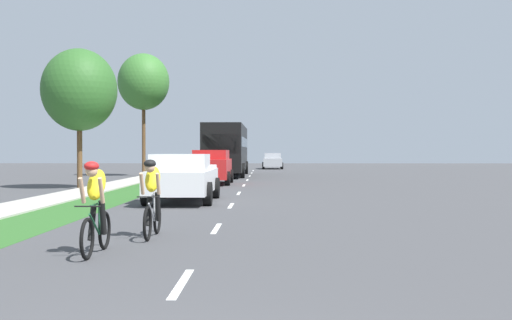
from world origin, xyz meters
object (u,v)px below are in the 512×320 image
Objects in this scene: cyclist_trailing at (152,197)px; street_tree_near at (79,90)px; cyclist_lead at (96,207)px; bus_black at (227,147)px; sedan_silver at (273,161)px; pickup_white at (183,178)px; suv_red at (211,166)px; street_tree_far at (144,82)px.

cyclist_trailing is 16.98m from street_tree_near.
cyclist_lead is 0.15× the size of bus_black.
street_tree_near is (-6.25, 15.35, 3.72)m from cyclist_trailing.
cyclist_lead is at bearing -71.89° from street_tree_near.
sedan_silver is (3.39, 16.01, -1.21)m from bus_black.
street_tree_near is (-5.71, 6.93, 3.70)m from pickup_white.
bus_black is at bearing 90.86° from cyclist_trailing.
pickup_white is 0.44× the size of bus_black.
pickup_white is 1.09× the size of suv_red.
suv_red is at bearing 90.02° from cyclist_lead.
cyclist_lead is 0.21× the size of street_tree_far.
suv_red reaches higher than cyclist_trailing.
street_tree_far is (-5.47, 20.24, 5.58)m from pickup_white.
street_tree_near reaches higher than sedan_silver.
bus_black reaches higher than cyclist_trailing.
street_tree_far reaches higher than bus_black.
street_tree_near is at bearing -143.64° from suv_red.
sedan_silver is (3.52, 48.08, -0.04)m from cyclist_lead.
bus_black is 7.25m from street_tree_far.
bus_black is (0.13, 10.55, 1.03)m from suv_red.
street_tree_far is at bearing -165.81° from bus_black.
street_tree_near is (-5.67, 17.35, 3.72)m from cyclist_lead.
cyclist_lead is 0.27× the size of street_tree_near.
pickup_white is at bearing -90.24° from bus_black.
street_tree_far reaches higher than cyclist_trailing.
sedan_silver is at bearing 82.44° from suv_red.
suv_red is (-0.01, 21.52, 0.14)m from cyclist_lead.
suv_red is (-0.58, 19.52, 0.14)m from cyclist_trailing.
pickup_white is 0.79× the size of street_tree_near.
suv_red is (-0.04, 11.10, 0.12)m from pickup_white.
suv_red is at bearing 36.36° from street_tree_near.
cyclist_lead is 2.08m from cyclist_trailing.
street_tree_far is (-5.43, 9.14, 5.46)m from suv_red.
street_tree_near reaches higher than pickup_white.
sedan_silver is (2.94, 46.08, -0.04)m from cyclist_trailing.
cyclist_trailing is at bearing -88.29° from suv_red.
bus_black is at bearing -101.95° from sedan_silver.
suv_red is at bearing -97.56° from sedan_silver.
bus_black is (0.13, 32.06, 1.17)m from cyclist_lead.
suv_red is at bearing -90.72° from bus_black.
cyclist_trailing is 0.27× the size of street_tree_near.
pickup_white is 37.82m from sedan_silver.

